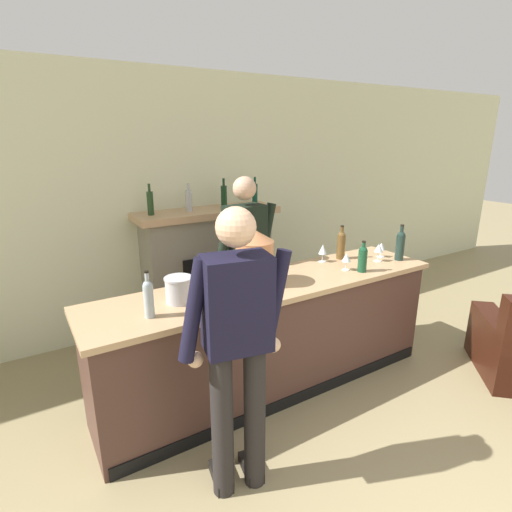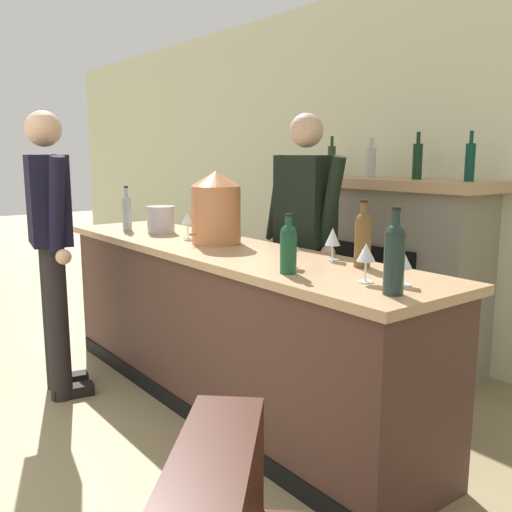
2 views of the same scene
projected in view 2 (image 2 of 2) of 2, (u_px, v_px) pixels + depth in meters
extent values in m
cube|color=beige|center=(393.00, 170.00, 4.37)|extent=(12.00, 0.07, 2.75)
cube|color=#4B3028|center=(224.00, 330.00, 3.42)|extent=(2.92, 0.62, 0.91)
cube|color=tan|center=(223.00, 251.00, 3.33)|extent=(2.99, 0.69, 0.04)
cube|color=black|center=(180.00, 407.00, 3.30)|extent=(2.86, 0.01, 0.10)
cube|color=gray|center=(390.00, 274.00, 4.18)|extent=(1.40, 0.44, 1.25)
cube|color=black|center=(368.00, 301.00, 4.07)|extent=(0.77, 0.02, 0.80)
cube|color=tan|center=(392.00, 183.00, 4.05)|extent=(1.56, 0.52, 0.07)
cylinder|color=#1F3A1C|center=(332.00, 161.00, 4.50)|extent=(0.06, 0.06, 0.23)
cylinder|color=#1F3A1C|center=(332.00, 141.00, 4.47)|extent=(0.03, 0.03, 0.08)
cylinder|color=#B0B3B2|center=(371.00, 163.00, 4.18)|extent=(0.07, 0.07, 0.22)
cylinder|color=#B0B3B2|center=(372.00, 143.00, 4.16)|extent=(0.03, 0.03, 0.07)
cylinder|color=black|center=(417.00, 162.00, 3.86)|extent=(0.07, 0.07, 0.24)
cylinder|color=black|center=(419.00, 138.00, 3.83)|extent=(0.03, 0.03, 0.08)
cylinder|color=#0A3727|center=(470.00, 163.00, 3.55)|extent=(0.06, 0.06, 0.23)
cylinder|color=#0A3727|center=(472.00, 137.00, 3.53)|extent=(0.02, 0.02, 0.08)
cylinder|color=#945D4A|center=(178.00, 284.00, 6.02)|extent=(0.27, 0.27, 0.29)
cylinder|color=#332319|center=(178.00, 272.00, 6.00)|extent=(0.24, 0.24, 0.02)
cone|color=#33762B|center=(183.00, 255.00, 5.90)|extent=(0.15, 0.26, 0.34)
cone|color=#43802D|center=(185.00, 256.00, 5.99)|extent=(0.29, 0.22, 0.30)
cone|color=#2F7F34|center=(179.00, 249.00, 6.08)|extent=(0.30, 0.33, 0.41)
cone|color=#3B8D37|center=(166.00, 252.00, 5.97)|extent=(0.31, 0.29, 0.38)
cone|color=#34892F|center=(171.00, 253.00, 5.87)|extent=(0.27, 0.21, 0.37)
cylinder|color=black|center=(58.00, 324.00, 3.45)|extent=(0.13, 0.13, 0.96)
cube|color=black|center=(74.00, 391.00, 3.56)|extent=(0.14, 0.25, 0.07)
cylinder|color=black|center=(53.00, 316.00, 3.63)|extent=(0.13, 0.13, 0.96)
cube|color=black|center=(69.00, 380.00, 3.74)|extent=(0.14, 0.25, 0.07)
cube|color=black|center=(48.00, 200.00, 3.41)|extent=(0.40, 0.29, 0.53)
cylinder|color=black|center=(57.00, 205.00, 3.22)|extent=(0.20, 0.08, 0.57)
sphere|color=#DFAE88|center=(64.00, 257.00, 3.28)|extent=(0.09, 0.09, 0.09)
cylinder|color=black|center=(47.00, 199.00, 3.62)|extent=(0.20, 0.08, 0.57)
sphere|color=#DFAE88|center=(53.00, 246.00, 3.69)|extent=(0.09, 0.09, 0.09)
sphere|color=#DFAE88|center=(43.00, 129.00, 3.34)|extent=(0.21, 0.21, 0.21)
cylinder|color=#211B31|center=(293.00, 312.00, 3.78)|extent=(0.13, 0.13, 0.93)
cube|color=black|center=(285.00, 376.00, 3.81)|extent=(0.12, 0.25, 0.07)
cylinder|color=#211B31|center=(315.00, 318.00, 3.63)|extent=(0.13, 0.13, 0.93)
cube|color=black|center=(306.00, 384.00, 3.66)|extent=(0.12, 0.25, 0.07)
cube|color=black|center=(305.00, 201.00, 3.58)|extent=(0.37, 0.25, 0.56)
cylinder|color=black|center=(278.00, 198.00, 3.73)|extent=(0.20, 0.08, 0.57)
sphere|color=tan|center=(275.00, 244.00, 3.77)|extent=(0.09, 0.09, 0.09)
cylinder|color=black|center=(331.00, 203.00, 3.39)|extent=(0.20, 0.08, 0.57)
sphere|color=tan|center=(328.00, 253.00, 3.43)|extent=(0.09, 0.09, 0.09)
sphere|color=tan|center=(306.00, 130.00, 3.50)|extent=(0.21, 0.21, 0.21)
cylinder|color=#BE7749|center=(216.00, 215.00, 3.44)|extent=(0.30, 0.30, 0.35)
cone|color=#BE7749|center=(216.00, 179.00, 3.40)|extent=(0.30, 0.30, 0.09)
cylinder|color=#B29333|center=(192.00, 234.00, 3.36)|extent=(0.02, 0.04, 0.02)
cylinder|color=silver|center=(161.00, 220.00, 3.94)|extent=(0.19, 0.19, 0.17)
cylinder|color=silver|center=(161.00, 207.00, 3.92)|extent=(0.20, 0.20, 0.01)
cylinder|color=#1D302A|center=(394.00, 265.00, 2.19)|extent=(0.08, 0.08, 0.24)
sphere|color=#1D302A|center=(395.00, 234.00, 2.16)|extent=(0.08, 0.08, 0.08)
cylinder|color=#1D302A|center=(396.00, 222.00, 2.16)|extent=(0.03, 0.03, 0.09)
cylinder|color=black|center=(396.00, 208.00, 2.15)|extent=(0.04, 0.04, 0.01)
cylinder|color=#17462A|center=(288.00, 253.00, 2.58)|extent=(0.08, 0.08, 0.19)
sphere|color=#17462A|center=(289.00, 232.00, 2.57)|extent=(0.07, 0.07, 0.07)
cylinder|color=#17462A|center=(289.00, 224.00, 2.56)|extent=(0.03, 0.03, 0.07)
cylinder|color=black|center=(289.00, 215.00, 2.55)|extent=(0.03, 0.03, 0.01)
cylinder|color=brown|center=(363.00, 244.00, 2.72)|extent=(0.08, 0.08, 0.22)
sphere|color=brown|center=(363.00, 221.00, 2.70)|extent=(0.08, 0.08, 0.08)
cylinder|color=brown|center=(364.00, 212.00, 2.70)|extent=(0.03, 0.03, 0.09)
cylinder|color=black|center=(364.00, 201.00, 2.69)|extent=(0.03, 0.03, 0.01)
cylinder|color=#A0B1B8|center=(127.00, 215.00, 4.05)|extent=(0.07, 0.07, 0.22)
sphere|color=#A0B1B8|center=(126.00, 200.00, 4.03)|extent=(0.06, 0.06, 0.06)
cylinder|color=#A0B1B8|center=(126.00, 194.00, 4.02)|extent=(0.03, 0.03, 0.08)
cylinder|color=black|center=(126.00, 187.00, 4.02)|extent=(0.03, 0.03, 0.01)
cylinder|color=silver|center=(365.00, 282.00, 2.41)|extent=(0.07, 0.07, 0.01)
cylinder|color=silver|center=(365.00, 271.00, 2.40)|extent=(0.01, 0.01, 0.09)
cone|color=silver|center=(366.00, 252.00, 2.39)|extent=(0.08, 0.08, 0.08)
cylinder|color=silver|center=(291.00, 267.00, 2.73)|extent=(0.07, 0.07, 0.01)
cylinder|color=silver|center=(291.00, 259.00, 2.72)|extent=(0.01, 0.01, 0.07)
cone|color=silver|center=(292.00, 243.00, 2.71)|extent=(0.08, 0.08, 0.07)
cylinder|color=silver|center=(332.00, 260.00, 2.92)|extent=(0.07, 0.07, 0.01)
cylinder|color=silver|center=(332.00, 252.00, 2.91)|extent=(0.01, 0.01, 0.07)
cone|color=silver|center=(333.00, 237.00, 2.90)|extent=(0.08, 0.08, 0.09)
cylinder|color=silver|center=(402.00, 285.00, 2.36)|extent=(0.07, 0.07, 0.01)
cylinder|color=silver|center=(403.00, 276.00, 2.35)|extent=(0.01, 0.01, 0.07)
cone|color=silver|center=(403.00, 260.00, 2.34)|extent=(0.07, 0.07, 0.07)
cylinder|color=silver|center=(188.00, 238.00, 3.67)|extent=(0.06, 0.06, 0.01)
cylinder|color=silver|center=(188.00, 231.00, 3.66)|extent=(0.01, 0.01, 0.09)
cone|color=silver|center=(188.00, 218.00, 3.65)|extent=(0.08, 0.08, 0.07)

